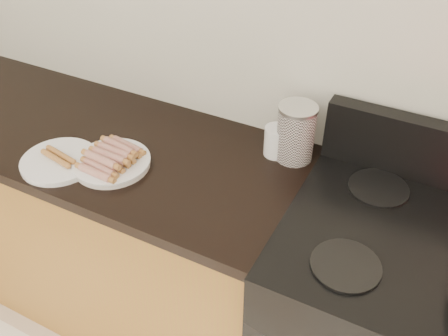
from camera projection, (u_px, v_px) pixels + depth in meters
The scene contains 11 objects.
wall_back at pixel (222, 11), 1.59m from camera, with size 4.00×0.04×2.60m, color silver.
cabinet_base at pixel (47, 204), 2.16m from camera, with size 2.20×0.59×0.86m, color #935E26.
counter_slab at pixel (21, 116), 1.89m from camera, with size 2.20×0.62×0.04m, color black.
burner_near_left at pixel (346, 266), 1.26m from camera, with size 0.18×0.18×0.01m, color black.
burner_far_left at pixel (378, 188), 1.50m from camera, with size 0.18×0.18×0.01m, color black.
main_plate at pixel (112, 163), 1.61m from camera, with size 0.25×0.25×0.02m, color white.
side_plate at pixel (59, 161), 1.61m from camera, with size 0.25×0.25×0.02m, color silver.
hotdog_pile at pixel (111, 156), 1.59m from camera, with size 0.12×0.21×0.05m.
plain_sausages at pixel (58, 157), 1.60m from camera, with size 0.13×0.07×0.02m.
canister at pixel (296, 133), 1.59m from camera, with size 0.12×0.12×0.19m.
mug at pixel (276, 141), 1.63m from camera, with size 0.08×0.08×0.10m, color silver.
Camera 1 is at (0.72, 0.62, 1.89)m, focal length 40.00 mm.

